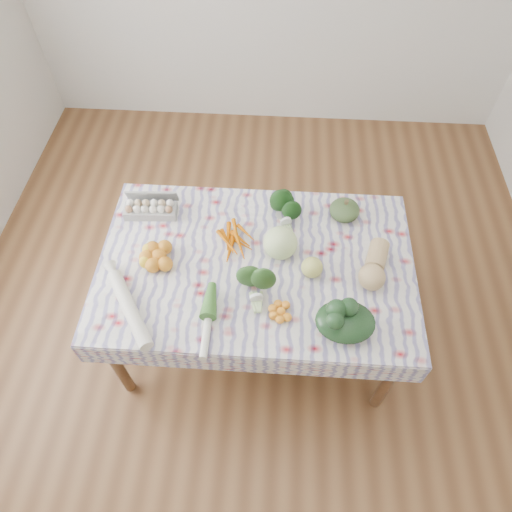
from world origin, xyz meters
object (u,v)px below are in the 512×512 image
dining_table (256,271)px  cabbage (280,243)px  kabocha_squash (345,210)px  grapefruit (312,267)px  butternut_squash (375,264)px  egg_carton (150,210)px

dining_table → cabbage: bearing=29.5°
kabocha_squash → grapefruit: 0.44m
butternut_squash → dining_table: bearing=-165.5°
egg_carton → kabocha_squash: (1.09, 0.05, 0.02)m
egg_carton → kabocha_squash: size_ratio=1.74×
kabocha_squash → grapefruit: same height
grapefruit → egg_carton: bearing=158.9°
kabocha_squash → grapefruit: (-0.18, -0.40, 0.00)m
cabbage → butternut_squash: (0.48, -0.09, -0.02)m
kabocha_squash → egg_carton: bearing=-177.2°
kabocha_squash → cabbage: size_ratio=0.95×
butternut_squash → grapefruit: size_ratio=2.63×
cabbage → butternut_squash: 0.49m
grapefruit → cabbage: bearing=144.1°
egg_carton → butternut_squash: (1.22, -0.32, 0.03)m
cabbage → butternut_squash: cabbage is taller
cabbage → grapefruit: 0.21m
egg_carton → grapefruit: (0.90, -0.35, 0.02)m
egg_carton → cabbage: size_ratio=1.64×
kabocha_squash → butternut_squash: (0.13, -0.37, 0.01)m
kabocha_squash → butternut_squash: butternut_squash is taller
dining_table → grapefruit: bearing=-10.0°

